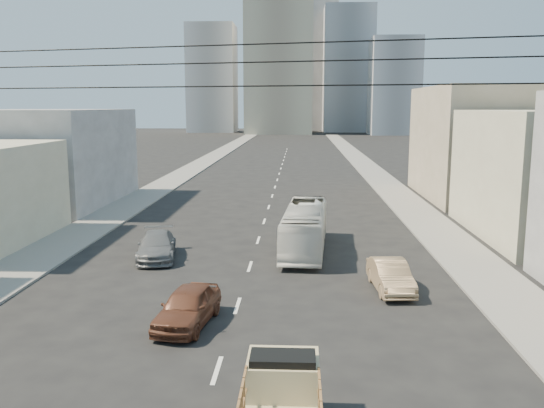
# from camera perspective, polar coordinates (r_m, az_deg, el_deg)

# --- Properties ---
(sidewalk_left) EXTENTS (3.50, 180.00, 0.12)m
(sidewalk_left) POSITION_cam_1_polar(r_m,az_deg,el_deg) (80.68, -7.45, 3.74)
(sidewalk_left) COLOR gray
(sidewalk_left) RESTS_ON ground
(sidewalk_right) EXTENTS (3.50, 180.00, 0.12)m
(sidewalk_right) POSITION_cam_1_polar(r_m,az_deg,el_deg) (79.92, 9.40, 3.63)
(sidewalk_right) COLOR gray
(sidewalk_right) RESTS_ON ground
(lane_dashes) EXTENTS (0.15, 104.00, 0.01)m
(lane_dashes) POSITION_cam_1_polar(r_m,az_deg,el_deg) (62.57, 0.42, 2.07)
(lane_dashes) COLOR silver
(lane_dashes) RESTS_ON ground
(flatbed_pickup) EXTENTS (1.95, 4.41, 1.90)m
(flatbed_pickup) POSITION_cam_1_polar(r_m,az_deg,el_deg) (15.00, 0.96, -18.85)
(flatbed_pickup) COLOR tan
(flatbed_pickup) RESTS_ON ground
(city_bus) EXTENTS (2.85, 9.67, 2.66)m
(city_bus) POSITION_cam_1_polar(r_m,az_deg,el_deg) (33.24, 3.27, -2.39)
(city_bus) COLOR silver
(city_bus) RESTS_ON ground
(sedan_brown) EXTENTS (2.33, 4.50, 1.46)m
(sedan_brown) POSITION_cam_1_polar(r_m,az_deg,el_deg) (22.47, -8.36, -10.02)
(sedan_brown) COLOR brown
(sedan_brown) RESTS_ON ground
(sedan_tan) EXTENTS (1.78, 4.27, 1.37)m
(sedan_tan) POSITION_cam_1_polar(r_m,az_deg,el_deg) (26.79, 11.67, -6.97)
(sedan_tan) COLOR #A0805D
(sedan_tan) RESTS_ON ground
(sedan_grey) EXTENTS (2.81, 5.14, 1.41)m
(sedan_grey) POSITION_cam_1_polar(r_m,az_deg,el_deg) (32.26, -11.36, -4.07)
(sedan_grey) COLOR slate
(sedan_grey) RESTS_ON ground
(overhead_wires) EXTENTS (23.01, 5.02, 0.72)m
(overhead_wires) POSITION_cam_1_polar(r_m,az_deg,el_deg) (10.81, -11.31, 13.25)
(overhead_wires) COLOR black
(overhead_wires) RESTS_ON ground
(bldg_right_far) EXTENTS (12.00, 16.00, 10.00)m
(bldg_right_far) POSITION_cam_1_polar(r_m,az_deg,el_deg) (55.86, 21.08, 5.67)
(bldg_right_far) COLOR gray
(bldg_right_far) RESTS_ON ground
(bldg_left_far) EXTENTS (12.00, 16.00, 8.00)m
(bldg_left_far) POSITION_cam_1_polar(r_m,az_deg,el_deg) (52.98, -21.90, 4.35)
(bldg_left_far) COLOR gray
(bldg_left_far) RESTS_ON ground
(high_rise_tower) EXTENTS (20.00, 20.00, 60.00)m
(high_rise_tower) POSITION_cam_1_polar(r_m,az_deg,el_deg) (180.41, 0.73, 16.57)
(high_rise_tower) COLOR gray
(high_rise_tower) RESTS_ON ground
(midrise_ne) EXTENTS (16.00, 16.00, 40.00)m
(midrise_ne) POSITION_cam_1_polar(r_m,az_deg,el_deg) (194.94, 7.53, 13.02)
(midrise_ne) COLOR gray
(midrise_ne) RESTS_ON ground
(midrise_nw) EXTENTS (15.00, 15.00, 34.00)m
(midrise_nw) POSITION_cam_1_polar(r_m,az_deg,el_deg) (191.32, -5.92, 12.22)
(midrise_nw) COLOR gray
(midrise_nw) RESTS_ON ground
(midrise_back) EXTENTS (18.00, 18.00, 44.00)m
(midrise_back) POSITION_cam_1_polar(r_m,az_deg,el_deg) (209.45, 3.84, 13.39)
(midrise_back) COLOR gray
(midrise_back) RESTS_ON ground
(midrise_east) EXTENTS (14.00, 14.00, 28.00)m
(midrise_east) POSITION_cam_1_polar(r_m,az_deg,el_deg) (176.21, 11.99, 11.31)
(midrise_east) COLOR gray
(midrise_east) RESTS_ON ground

